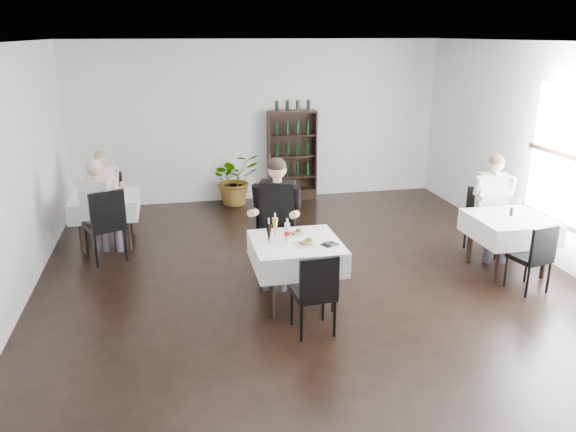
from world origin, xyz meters
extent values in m
plane|color=black|center=(0.00, 0.00, 0.00)|extent=(9.00, 9.00, 0.00)
plane|color=white|center=(0.00, 0.00, 3.00)|extent=(9.00, 9.00, 0.00)
plane|color=white|center=(0.00, 4.50, 1.50)|extent=(7.00, 0.00, 7.00)
cube|color=black|center=(3.46, 0.00, 0.63)|extent=(0.05, 2.30, 0.06)
cube|color=black|center=(0.60, 4.32, 0.10)|extent=(0.90, 0.28, 0.20)
cylinder|color=black|center=(-0.67, -0.36, 0.35)|extent=(0.06, 0.06, 0.71)
cylinder|color=black|center=(-0.67, 0.36, 0.35)|extent=(0.06, 0.06, 0.71)
cylinder|color=black|center=(0.07, -0.36, 0.35)|extent=(0.06, 0.06, 0.71)
cylinder|color=black|center=(0.07, 0.36, 0.35)|extent=(0.06, 0.06, 0.71)
cube|color=black|center=(-0.30, 0.00, 0.73)|extent=(0.85, 0.85, 0.04)
cube|color=white|center=(-0.30, 0.00, 0.62)|extent=(1.03, 1.03, 0.30)
cylinder|color=black|center=(-3.04, 2.16, 0.35)|extent=(0.06, 0.06, 0.71)
cylinder|color=black|center=(-3.04, 2.84, 0.35)|extent=(0.06, 0.06, 0.71)
cylinder|color=black|center=(-2.36, 2.16, 0.35)|extent=(0.06, 0.06, 0.71)
cylinder|color=black|center=(-2.36, 2.84, 0.35)|extent=(0.06, 0.06, 0.71)
cube|color=black|center=(-2.70, 2.50, 0.73)|extent=(0.80, 0.80, 0.04)
cube|color=white|center=(-2.70, 2.50, 0.62)|extent=(0.98, 0.98, 0.30)
cylinder|color=black|center=(2.36, -0.04, 0.35)|extent=(0.06, 0.06, 0.71)
cylinder|color=black|center=(2.36, 0.64, 0.35)|extent=(0.06, 0.06, 0.71)
cylinder|color=black|center=(3.04, -0.04, 0.35)|extent=(0.06, 0.06, 0.71)
cylinder|color=black|center=(3.04, 0.64, 0.35)|extent=(0.06, 0.06, 0.71)
cube|color=black|center=(2.70, 0.30, 0.73)|extent=(0.80, 0.80, 0.04)
cube|color=white|center=(2.70, 0.30, 0.62)|extent=(0.98, 0.98, 0.30)
imported|color=#27511B|center=(-0.52, 4.19, 0.49)|extent=(1.07, 0.99, 0.98)
cylinder|color=black|center=(-0.58, 0.46, 0.26)|extent=(0.04, 0.04, 0.52)
cylinder|color=black|center=(-0.60, 0.92, 0.26)|extent=(0.04, 0.04, 0.52)
cylinder|color=black|center=(-0.13, 0.48, 0.26)|extent=(0.04, 0.04, 0.52)
cylinder|color=black|center=(-0.15, 0.93, 0.26)|extent=(0.04, 0.04, 0.52)
cube|color=black|center=(-0.36, 0.70, 0.56)|extent=(0.54, 0.54, 0.08)
cube|color=black|center=(-0.37, 0.94, 0.86)|extent=(0.52, 0.08, 0.57)
cylinder|color=black|center=(-0.11, -0.55, 0.21)|extent=(0.03, 0.03, 0.42)
cylinder|color=black|center=(-0.09, -0.91, 0.21)|extent=(0.03, 0.03, 0.42)
cylinder|color=black|center=(-0.48, -0.57, 0.21)|extent=(0.03, 0.03, 0.42)
cylinder|color=black|center=(-0.45, -0.94, 0.21)|extent=(0.03, 0.03, 0.42)
cube|color=black|center=(-0.28, -0.74, 0.45)|extent=(0.45, 0.45, 0.06)
cube|color=black|center=(-0.27, -0.94, 0.70)|extent=(0.43, 0.07, 0.46)
cylinder|color=black|center=(-2.73, 2.87, 0.21)|extent=(0.03, 0.03, 0.42)
cylinder|color=black|center=(-2.87, 3.21, 0.21)|extent=(0.03, 0.03, 0.42)
cylinder|color=black|center=(-2.39, 3.00, 0.21)|extent=(0.03, 0.03, 0.42)
cylinder|color=black|center=(-2.52, 3.35, 0.21)|extent=(0.03, 0.03, 0.42)
cube|color=black|center=(-2.63, 3.11, 0.45)|extent=(0.55, 0.55, 0.06)
cube|color=black|center=(-2.70, 3.29, 0.70)|extent=(0.41, 0.20, 0.46)
cylinder|color=black|center=(-2.56, 2.11, 0.24)|extent=(0.04, 0.04, 0.49)
cylinder|color=black|center=(-2.39, 1.72, 0.24)|extent=(0.04, 0.04, 0.49)
cylinder|color=black|center=(-2.94, 1.93, 0.24)|extent=(0.04, 0.04, 0.49)
cylinder|color=black|center=(-2.77, 1.55, 0.24)|extent=(0.04, 0.04, 0.49)
cube|color=black|center=(-2.67, 1.83, 0.52)|extent=(0.64, 0.64, 0.07)
cube|color=black|center=(-2.57, 1.63, 0.80)|extent=(0.46, 0.25, 0.53)
cylinder|color=black|center=(2.43, 0.81, 0.22)|extent=(0.03, 0.03, 0.44)
cylinder|color=black|center=(2.57, 1.17, 0.22)|extent=(0.03, 0.03, 0.44)
cylinder|color=black|center=(2.79, 0.67, 0.22)|extent=(0.03, 0.03, 0.44)
cylinder|color=black|center=(2.93, 1.03, 0.22)|extent=(0.03, 0.03, 0.44)
cube|color=black|center=(2.68, 0.92, 0.47)|extent=(0.57, 0.57, 0.07)
cube|color=black|center=(2.75, 1.11, 0.73)|extent=(0.43, 0.21, 0.48)
cylinder|color=black|center=(2.75, -0.09, 0.20)|extent=(0.03, 0.03, 0.41)
cylinder|color=black|center=(2.83, -0.44, 0.20)|extent=(0.03, 0.03, 0.41)
cylinder|color=black|center=(2.41, -0.17, 0.20)|extent=(0.03, 0.03, 0.41)
cylinder|color=black|center=(2.49, -0.51, 0.20)|extent=(0.03, 0.03, 0.41)
cube|color=black|center=(2.62, -0.30, 0.43)|extent=(0.49, 0.49, 0.06)
cube|color=black|center=(2.66, -0.48, 0.67)|extent=(0.41, 0.13, 0.44)
cube|color=#3F3E46|center=(-0.56, 0.58, 0.63)|extent=(0.31, 0.50, 0.16)
cylinder|color=#3F3E46|center=(-0.62, 0.39, 0.28)|extent=(0.12, 0.12, 0.55)
cube|color=#3F3E46|center=(-0.34, 0.50, 0.63)|extent=(0.31, 0.50, 0.16)
cylinder|color=#3F3E46|center=(-0.41, 0.31, 0.28)|extent=(0.12, 0.12, 0.55)
cube|color=black|center=(-0.38, 0.74, 1.00)|extent=(0.51, 0.39, 0.62)
cylinder|color=tan|center=(-0.72, 0.55, 0.98)|extent=(0.20, 0.36, 0.17)
cylinder|color=tan|center=(-0.24, 0.37, 0.98)|extent=(0.20, 0.36, 0.17)
sphere|color=tan|center=(-0.38, 0.72, 1.47)|extent=(0.24, 0.24, 0.24)
sphere|color=black|center=(-0.38, 0.72, 1.51)|extent=(0.24, 0.24, 0.24)
cube|color=#3F3E46|center=(-2.81, 2.99, 0.51)|extent=(0.25, 0.41, 0.13)
cylinder|color=#3F3E46|center=(-2.76, 2.84, 0.22)|extent=(0.10, 0.10, 0.45)
cube|color=#3F3E46|center=(-2.64, 3.05, 0.51)|extent=(0.25, 0.41, 0.13)
cylinder|color=#3F3E46|center=(-2.59, 2.90, 0.22)|extent=(0.10, 0.10, 0.45)
cube|color=silver|center=(-2.79, 3.19, 0.82)|extent=(0.41, 0.31, 0.50)
cylinder|color=tan|center=(-2.90, 2.88, 0.80)|extent=(0.16, 0.29, 0.14)
cylinder|color=tan|center=(-2.50, 3.02, 0.80)|extent=(0.16, 0.29, 0.14)
sphere|color=tan|center=(-2.78, 3.17, 1.20)|extent=(0.19, 0.19, 0.19)
sphere|color=olive|center=(-2.78, 3.17, 1.23)|extent=(0.19, 0.19, 0.19)
cube|color=#3F3E46|center=(-2.57, 1.95, 0.58)|extent=(0.25, 0.45, 0.14)
cylinder|color=#3F3E46|center=(-2.52, 2.12, 0.25)|extent=(0.11, 0.11, 0.50)
cube|color=#3F3E46|center=(-2.76, 2.00, 0.58)|extent=(0.25, 0.45, 0.14)
cylinder|color=#3F3E46|center=(-2.72, 2.18, 0.25)|extent=(0.11, 0.11, 0.50)
cube|color=silver|center=(-2.72, 1.79, 0.91)|extent=(0.46, 0.33, 0.57)
cylinder|color=tan|center=(-2.42, 1.99, 0.89)|extent=(0.16, 0.33, 0.16)
cylinder|color=tan|center=(-2.87, 2.12, 0.89)|extent=(0.16, 0.33, 0.16)
sphere|color=tan|center=(-2.71, 1.81, 1.35)|extent=(0.22, 0.22, 0.22)
sphere|color=beige|center=(-2.71, 1.81, 1.38)|extent=(0.22, 0.22, 0.22)
cube|color=#3F3E46|center=(2.66, 0.79, 0.57)|extent=(0.25, 0.45, 0.14)
cylinder|color=#3F3E46|center=(2.61, 0.61, 0.25)|extent=(0.11, 0.11, 0.50)
cube|color=#3F3E46|center=(2.86, 0.74, 0.57)|extent=(0.25, 0.45, 0.14)
cylinder|color=#3F3E46|center=(2.81, 0.56, 0.25)|extent=(0.11, 0.11, 0.50)
cube|color=silver|center=(2.81, 0.95, 0.91)|extent=(0.45, 0.32, 0.56)
cylinder|color=tan|center=(2.51, 0.74, 0.89)|extent=(0.16, 0.33, 0.16)
cylinder|color=tan|center=(2.97, 0.62, 0.89)|extent=(0.16, 0.33, 0.16)
sphere|color=tan|center=(2.80, 0.93, 1.34)|extent=(0.22, 0.22, 0.22)
sphere|color=brown|center=(2.80, 0.93, 1.38)|extent=(0.22, 0.22, 0.22)
cube|color=white|center=(-0.25, 0.22, 0.78)|extent=(0.27, 0.27, 0.02)
cube|color=#523017|center=(-0.28, 0.20, 0.80)|extent=(0.11, 0.10, 0.02)
sphere|color=#41731E|center=(-0.20, 0.25, 0.81)|extent=(0.05, 0.05, 0.05)
cube|color=#986A45|center=(-0.23, 0.17, 0.79)|extent=(0.08, 0.06, 0.02)
cube|color=white|center=(-0.21, -0.13, 0.78)|extent=(0.27, 0.27, 0.02)
cube|color=#523017|center=(-0.24, -0.15, 0.80)|extent=(0.11, 0.10, 0.02)
sphere|color=#41731E|center=(-0.16, -0.09, 0.82)|extent=(0.06, 0.06, 0.06)
cube|color=#986A45|center=(-0.19, -0.18, 0.80)|extent=(0.09, 0.08, 0.02)
cone|color=black|center=(-0.64, -0.06, 0.90)|extent=(0.08, 0.08, 0.26)
cylinder|color=silver|center=(-0.64, -0.06, 1.06)|extent=(0.02, 0.02, 0.07)
cone|color=gold|center=(-0.53, 0.13, 0.90)|extent=(0.08, 0.08, 0.26)
cylinder|color=silver|center=(-0.53, 0.13, 1.06)|extent=(0.02, 0.02, 0.07)
cylinder|color=silver|center=(-0.40, 0.05, 0.88)|extent=(0.06, 0.06, 0.22)
cylinder|color=#AE0E09|center=(-0.40, 0.05, 0.86)|extent=(0.07, 0.07, 0.05)
cylinder|color=silver|center=(-0.40, 0.05, 1.01)|extent=(0.03, 0.03, 0.05)
cube|color=black|center=(0.05, -0.19, 0.77)|extent=(0.22, 0.20, 0.01)
cylinder|color=silver|center=(0.03, -0.19, 0.78)|extent=(0.10, 0.18, 0.01)
cylinder|color=silver|center=(0.07, -0.19, 0.78)|extent=(0.11, 0.18, 0.01)
cylinder|color=black|center=(2.74, 0.35, 0.83)|extent=(0.06, 0.06, 0.11)
camera|label=1|loc=(-1.68, -6.02, 3.11)|focal=35.00mm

